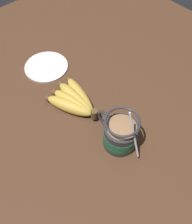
# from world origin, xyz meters

# --- Properties ---
(table) EXTENTS (1.38, 1.38, 0.03)m
(table) POSITION_xyz_m (0.00, 0.00, 0.02)
(table) COLOR #422819
(table) RESTS_ON ground
(coffee_mug) EXTENTS (0.15, 0.09, 0.16)m
(coffee_mug) POSITION_xyz_m (-0.09, -0.03, 0.08)
(coffee_mug) COLOR #28282D
(coffee_mug) RESTS_ON table
(banana_bunch) EXTENTS (0.18, 0.13, 0.04)m
(banana_bunch) POSITION_xyz_m (0.09, -0.02, 0.05)
(banana_bunch) COLOR #4C381E
(banana_bunch) RESTS_ON table
(small_plate) EXTENTS (0.14, 0.14, 0.01)m
(small_plate) POSITION_xyz_m (0.27, -0.06, 0.04)
(small_plate) COLOR white
(small_plate) RESTS_ON table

